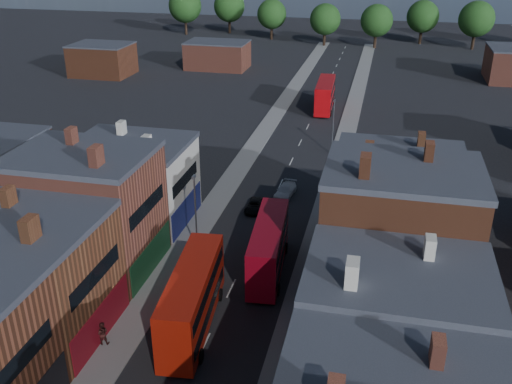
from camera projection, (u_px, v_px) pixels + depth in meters
The scene contains 10 objects.
pavement_west at pixel (236, 173), 75.92m from camera, with size 3.00×200.00×0.12m, color gray.
pavement_east at pixel (333, 182), 73.26m from camera, with size 3.00×200.00×0.12m, color gray.
lamp_post_2 at pixel (195, 208), 56.01m from camera, with size 0.25×0.70×8.12m.
lamp_post_3 at pixel (333, 123), 80.44m from camera, with size 0.25×0.70×8.12m.
bus_0 at pixel (192, 298), 45.34m from camera, with size 4.05×12.62×5.35m.
bus_1 at pixel (269, 247), 53.11m from camera, with size 3.63×11.71×4.98m.
bus_2 at pixel (325, 95), 101.80m from camera, with size 3.42×12.18×5.22m.
car_2 at pixel (255, 206), 65.82m from camera, with size 1.92×4.16×1.15m, color black.
car_3 at pixel (285, 191), 69.35m from camera, with size 1.91×4.69×1.36m, color silver.
ped_1 at pixel (102, 333), 44.16m from camera, with size 0.94×0.52×1.94m, color #451E1B.
Camera 1 is at (11.92, -17.61, 29.50)m, focal length 40.00 mm.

